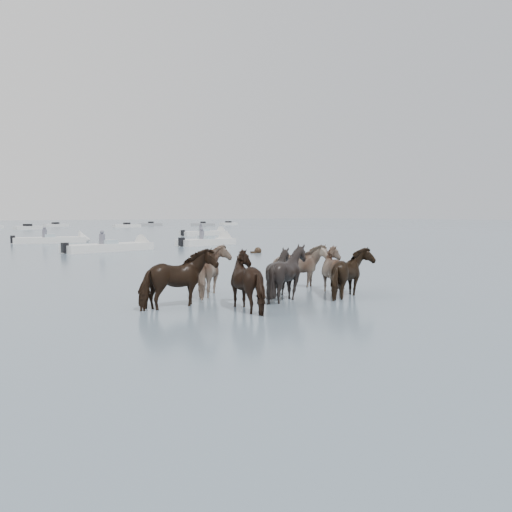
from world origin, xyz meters
TOP-DOWN VIEW (x-y plane):
  - ground at (0.00, 0.00)m, footprint 400.00×400.00m
  - pony_herd at (-0.39, -0.00)m, footprint 6.69×4.29m
  - swimming_pony at (9.13, 13.28)m, footprint 0.72×0.44m
  - motorboat_b at (3.30, 20.19)m, footprint 6.36×2.47m
  - motorboat_c at (2.86, 31.66)m, footprint 6.13×2.80m
  - motorboat_d at (11.41, 21.76)m, footprint 5.41×2.42m
  - motorboat_e at (20.41, 36.77)m, footprint 6.06×1.87m

SIDE VIEW (x-z plane):
  - ground at x=0.00m, z-range 0.00..0.00m
  - swimming_pony at x=9.13m, z-range -0.12..0.32m
  - motorboat_b at x=3.30m, z-range -0.74..1.18m
  - motorboat_c at x=2.86m, z-range -0.74..1.18m
  - motorboat_e at x=20.41m, z-range -0.74..1.18m
  - motorboat_d at x=11.41m, z-range -0.73..1.19m
  - pony_herd at x=-0.39m, z-range -0.20..1.46m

